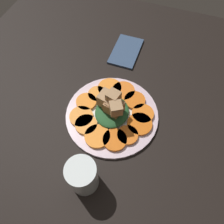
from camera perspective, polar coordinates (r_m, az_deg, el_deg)
table_slab at (r=68.43cm, az=0.00°, el=-1.32°), size 120.00×120.00×2.00cm
plate at (r=67.11cm, az=0.00°, el=-0.69°), size 28.30×28.30×1.05cm
carrot_slice_0 at (r=66.75cm, az=8.03°, el=-0.43°), size 6.70×6.70×0.88cm
carrot_slice_1 at (r=69.05cm, az=5.95°, el=3.06°), size 6.63×6.63×0.88cm
carrot_slice_2 at (r=70.84cm, az=2.99°, el=5.51°), size 7.35×7.35×0.88cm
carrot_slice_3 at (r=71.42cm, az=-0.62°, el=6.25°), size 7.71×7.71×0.88cm
carrot_slice_4 at (r=70.18cm, az=-3.83°, el=4.69°), size 5.94×5.94×0.88cm
carrot_slice_5 at (r=68.83cm, az=-6.73°, el=2.66°), size 6.40×6.40×0.88cm
carrot_slice_6 at (r=66.23cm, az=-8.02°, el=-1.20°), size 7.16×7.16×0.88cm
carrot_slice_7 at (r=64.75cm, az=-6.78°, el=-3.28°), size 6.60×6.60×0.88cm
carrot_slice_8 at (r=62.81cm, az=-3.85°, el=-6.33°), size 7.37×7.37×0.88cm
carrot_slice_9 at (r=62.24cm, az=0.73°, el=-7.24°), size 6.93×6.93×0.88cm
carrot_slice_10 at (r=62.98cm, az=4.09°, el=-6.03°), size 6.06×6.06×0.88cm
carrot_slice_11 at (r=64.90cm, az=7.22°, el=-3.13°), size 7.42×7.42×0.88cm
center_pile at (r=63.90cm, az=0.00°, el=1.25°), size 11.25×10.12×9.03cm
fork at (r=65.08cm, az=4.54°, el=-2.78°), size 17.61×3.72×0.40cm
water_glass at (r=55.46cm, az=-8.01°, el=-16.13°), size 7.39×7.39×10.84cm
napkin at (r=84.43cm, az=3.67°, el=15.58°), size 15.73×9.44×0.80cm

